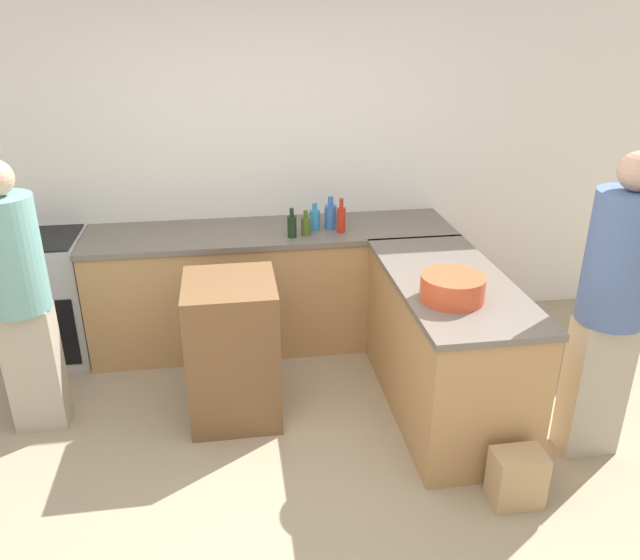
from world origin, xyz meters
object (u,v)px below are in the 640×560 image
range_oven (46,298)px  water_bottle_blue (331,216)px  island_table (233,349)px  dish_soap_bottle (315,219)px  mixing_bowl (453,288)px  olive_oil_bottle (306,225)px  wine_bottle_dark (292,226)px  hot_sauce_bottle (341,219)px  person_at_peninsula (612,302)px  person_by_range (19,292)px  paper_bag (517,478)px

range_oven → water_bottle_blue: water_bottle_blue is taller
island_table → dish_soap_bottle: 1.22m
island_table → range_oven: bearing=144.2°
mixing_bowl → olive_oil_bottle: (-0.66, 1.20, -0.00)m
mixing_bowl → wine_bottle_dark: wine_bottle_dark is taller
olive_oil_bottle → water_bottle_blue: 0.23m
hot_sauce_bottle → wine_bottle_dark: size_ratio=1.18×
range_oven → person_at_peninsula: person_at_peninsula is taller
island_table → person_by_range: 1.28m
mixing_bowl → olive_oil_bottle: olive_oil_bottle is taller
range_oven → dish_soap_bottle: size_ratio=4.66×
water_bottle_blue → person_at_peninsula: bearing=-51.1°
person_at_peninsula → paper_bag: size_ratio=5.71×
olive_oil_bottle → person_by_range: bearing=-157.5°
wine_bottle_dark → person_by_range: size_ratio=0.13×
paper_bag → hot_sauce_bottle: bearing=108.2°
range_oven → dish_soap_bottle: bearing=-1.8°
dish_soap_bottle → person_by_range: 2.02m
range_oven → mixing_bowl: size_ratio=2.57×
island_table → olive_oil_bottle: (0.56, 0.78, 0.52)m
person_at_peninsula → paper_bag: person_at_peninsula is taller
range_oven → person_by_range: (0.14, -0.90, 0.45)m
paper_bag → person_by_range: bearing=157.5°
person_by_range → hot_sauce_bottle: bearing=20.3°
mixing_bowl → wine_bottle_dark: 1.39m
range_oven → dish_soap_bottle: dish_soap_bottle is taller
wine_bottle_dark → person_at_peninsula: (1.57, -1.42, -0.04)m
hot_sauce_bottle → island_table: bearing=-135.7°
hot_sauce_bottle → person_at_peninsula: size_ratio=0.14×
hot_sauce_bottle → wine_bottle_dark: hot_sauce_bottle is taller
paper_bag → wine_bottle_dark: bearing=118.5°
island_table → water_bottle_blue: water_bottle_blue is taller
wine_bottle_dark → water_bottle_blue: bearing=27.2°
range_oven → island_table: size_ratio=1.00×
person_by_range → person_at_peninsula: size_ratio=0.95×
person_by_range → person_at_peninsula: person_at_peninsula is taller
island_table → paper_bag: island_table is taller
range_oven → hot_sauce_bottle: 2.23m
mixing_bowl → olive_oil_bottle: size_ratio=1.99×
dish_soap_bottle → wine_bottle_dark: (-0.18, -0.15, 0.01)m
island_table → mixing_bowl: 1.40m
range_oven → paper_bag: (2.76, -1.99, -0.30)m
mixing_bowl → water_bottle_blue: water_bottle_blue is taller
island_table → olive_oil_bottle: size_ratio=5.07×
paper_bag → olive_oil_bottle: bearing=115.5°
water_bottle_blue → wine_bottle_dark: bearing=-152.8°
hot_sauce_bottle → wine_bottle_dark: bearing=-171.5°
range_oven → water_bottle_blue: size_ratio=3.86×
water_bottle_blue → person_at_peninsula: (1.27, -1.57, -0.05)m
island_table → paper_bag: size_ratio=2.97×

